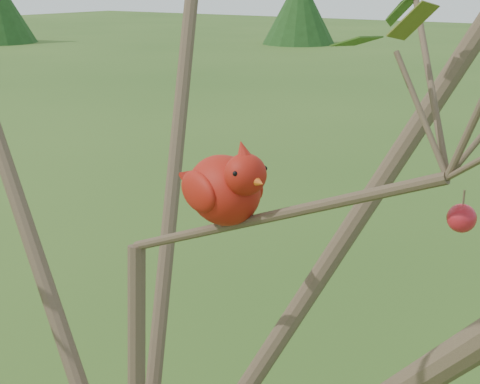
{
  "coord_description": "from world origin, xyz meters",
  "views": [
    {
      "loc": [
        0.79,
        -0.78,
        2.44
      ],
      "look_at": [
        0.22,
        0.06,
        2.12
      ],
      "focal_mm": 50.0,
      "sensor_mm": 36.0,
      "label": 1
    }
  ],
  "objects": [
    {
      "name": "cardinal",
      "position": [
        0.18,
        0.08,
        2.11
      ],
      "size": [
        0.24,
        0.16,
        0.17
      ],
      "rotation": [
        0.0,
        0.0,
        -0.4
      ],
      "color": "#A21A0D",
      "rests_on": "ground"
    },
    {
      "name": "crabapple_tree",
      "position": [
        0.03,
        -0.02,
        2.12
      ],
      "size": [
        2.35,
        2.05,
        2.95
      ],
      "color": "#403022",
      "rests_on": "ground"
    }
  ]
}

